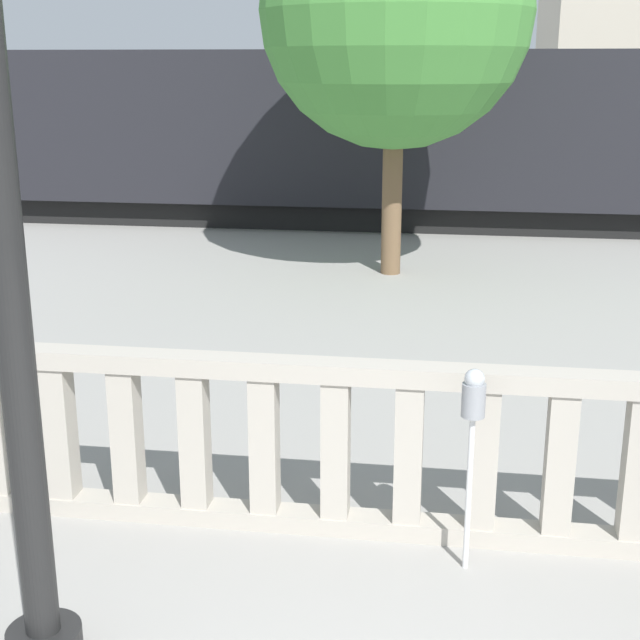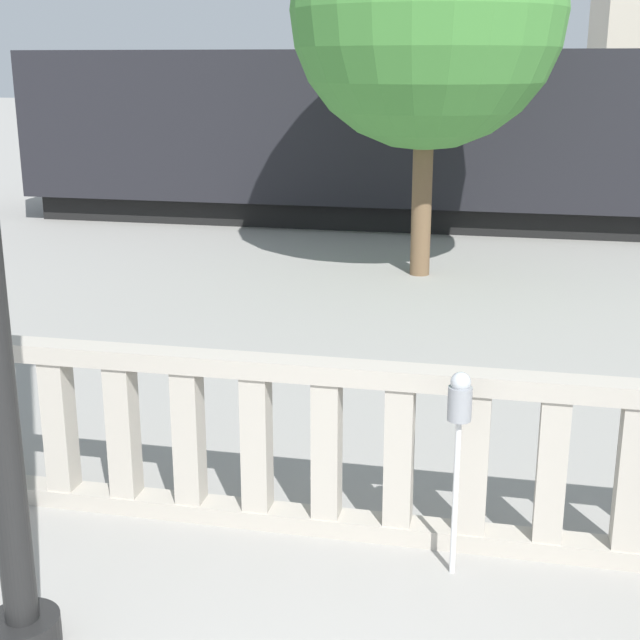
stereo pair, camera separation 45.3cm
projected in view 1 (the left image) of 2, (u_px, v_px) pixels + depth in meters
The scene contains 4 objects.
balustrade at pixel (409, 453), 6.48m from camera, with size 15.89×0.24×1.35m.
parking_meter at pixel (473, 412), 5.92m from camera, with size 0.16×0.16×1.47m.
train_near at pixel (626, 137), 18.45m from camera, with size 26.88×3.11×4.25m.
tree_left at pixel (396, 11), 13.80m from camera, with size 4.27×4.27×6.31m.
Camera 1 is at (0.24, -2.90, 3.41)m, focal length 50.00 mm.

